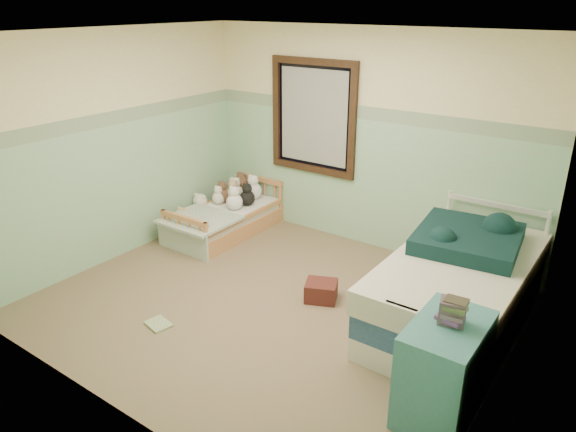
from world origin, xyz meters
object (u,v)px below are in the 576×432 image
Objects in this scene: plush_floor_tan at (183,225)px; red_pillow at (321,291)px; floor_book at (158,324)px; plush_floor_cream at (201,214)px; dresser at (444,370)px; toddler_bed_frame at (226,225)px; twin_bed_frame at (454,313)px.

plush_floor_tan is 2.27m from red_pillow.
plush_floor_tan is at bearing 141.66° from floor_book.
red_pillow reaches higher than floor_book.
plush_floor_cream reaches higher than plush_floor_tan.
dresser is 2.44× the size of red_pillow.
toddler_bed_frame is at bearing 43.85° from plush_floor_tan.
red_pillow is (2.25, -0.33, -0.03)m from plush_floor_tan.
red_pillow is at bearing -8.36° from plush_floor_tan.
red_pillow is at bearing 64.72° from floor_book.
plush_floor_cream is 4.11m from dresser.
red_pillow is 1.30× the size of floor_book.
floor_book is (-0.96, -1.24, -0.08)m from red_pillow.
dresser is 2.54m from floor_book.
plush_floor_tan is 3.95m from dresser.
twin_bed_frame reaches higher than floor_book.
plush_floor_cream reaches higher than twin_bed_frame.
toddler_bed_frame is 0.43m from plush_floor_cream.
dresser is at bearing -21.74° from plush_floor_cream.
floor_book is (-2.48, -0.42, -0.36)m from dresser.
red_pillow is at bearing -164.32° from twin_bed_frame.
plush_floor_tan reaches higher than toddler_bed_frame.
plush_floor_cream is 2.35m from floor_book.
plush_floor_tan reaches higher than red_pillow.
plush_floor_cream is at bearing 136.90° from floor_book.
twin_bed_frame reaches higher than red_pillow.
toddler_bed_frame is 6.32× the size of floor_book.
dresser reaches higher than plush_floor_tan.
dresser is (3.81, -1.52, 0.22)m from plush_floor_cream.
twin_bed_frame is at bearing 48.55° from floor_book.
floor_book is at bearing -170.47° from dresser.
dresser reaches higher than twin_bed_frame.
toddler_bed_frame is 5.08× the size of plush_floor_cream.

